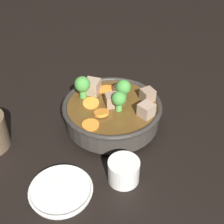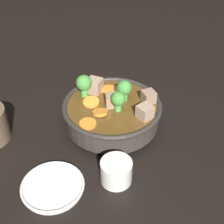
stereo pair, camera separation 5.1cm
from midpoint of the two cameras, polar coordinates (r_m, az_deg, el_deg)
ground_plane at (r=0.78m, az=-1.88°, el=-2.38°), size 3.00×3.00×0.00m
stirfry_bowl at (r=0.76m, az=-1.96°, el=0.21°), size 0.24×0.24×0.12m
side_saucer at (r=0.65m, az=-11.43°, el=-14.04°), size 0.13×0.13×0.01m
tea_cup at (r=0.64m, az=-0.18°, el=-10.76°), size 0.07×0.07×0.05m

